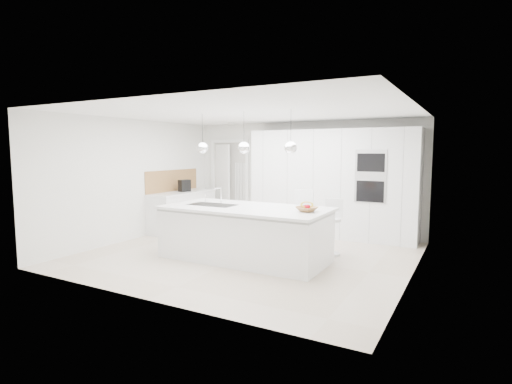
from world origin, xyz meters
The scene contains 26 objects.
floor centered at (0.00, 0.00, 0.00)m, with size 5.50×5.50×0.00m, color beige.
wall_back centered at (0.00, 2.50, 1.25)m, with size 5.50×5.50×0.00m, color silver.
wall_left centered at (-2.75, 0.00, 1.25)m, with size 5.00×5.00×0.00m, color silver.
ceiling centered at (0.00, 0.00, 2.50)m, with size 5.50×5.50×0.00m, color white.
tall_cabinets centered at (0.80, 2.20, 1.15)m, with size 3.60×0.60×2.30m, color white.
oven_stack centered at (1.70, 1.89, 1.35)m, with size 0.62×0.04×1.05m, color #A5A5A8, non-canonical shape.
doorway_frame centered at (-1.95, 2.47, 1.02)m, with size 1.11×0.08×2.13m, color white, non-canonical shape.
hallway_door centered at (-2.20, 2.42, 1.00)m, with size 0.82×0.04×2.00m, color white.
radiator centered at (-1.63, 2.46, 0.85)m, with size 0.32×0.04×1.40m, color white, non-canonical shape.
left_base_cabinets centered at (-2.45, 1.20, 0.43)m, with size 0.60×1.80×0.86m, color white.
left_worktop centered at (-2.45, 1.20, 0.88)m, with size 0.62×1.82×0.04m, color white.
oak_backsplash centered at (-2.74, 1.20, 1.15)m, with size 0.02×1.80×0.50m, color #A17441.
island_base centered at (0.10, -0.30, 0.43)m, with size 2.80×1.20×0.86m, color white.
island_worktop centered at (0.10, -0.25, 0.88)m, with size 2.84×1.40×0.04m, color white.
island_sink centered at (-0.55, -0.30, 0.82)m, with size 0.84×0.44×0.18m, color #3F3F42, non-canonical shape.
island_tap centered at (-0.50, -0.10, 1.05)m, with size 0.02×0.02×0.30m, color white.
pendant_left centered at (-0.75, -0.30, 1.90)m, with size 0.20×0.20×0.20m, color white.
pendant_mid centered at (0.10, -0.30, 1.90)m, with size 0.20×0.20×0.20m, color white.
pendant_right centered at (0.95, -0.30, 1.90)m, with size 0.20×0.20×0.20m, color white.
fruit_bowl centered at (1.21, -0.24, 0.94)m, with size 0.32×0.32×0.08m, color #A17441.
espresso_machine centered at (-2.43, 1.25, 1.04)m, with size 0.17×0.26×0.28m, color black.
bar_stool_left centered at (0.75, 0.62, 0.57)m, with size 0.37×0.52×1.13m, color white, non-canonical shape.
bar_stool_right centered at (1.32, 0.68, 0.50)m, with size 0.33×0.46×0.99m, color white, non-canonical shape.
apple_a centered at (1.17, -0.19, 0.97)m, with size 0.07×0.07×0.07m, color #B80213.
apple_b centered at (1.23, -0.26, 0.97)m, with size 0.09×0.09×0.09m, color #B80213.
banana_bunch centered at (1.22, -0.26, 1.01)m, with size 0.21×0.21×0.03m, color gold.
Camera 1 is at (3.49, -6.06, 1.86)m, focal length 28.00 mm.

